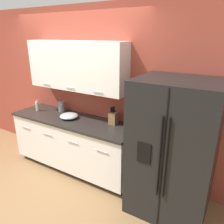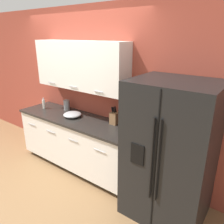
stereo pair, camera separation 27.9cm
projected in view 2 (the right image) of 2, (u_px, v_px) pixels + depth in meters
The scene contains 9 objects.
ground_plane at pixel (34, 187), 3.29m from camera, with size 14.00×14.00×0.00m, color olive.
wall_back at pixel (83, 83), 3.66m from camera, with size 10.00×0.39×2.60m.
counter_unit at pixel (77, 142), 3.70m from camera, with size 2.16×0.64×0.90m.
refrigerator at pixel (170, 152), 2.57m from camera, with size 0.95×0.81×1.72m.
knife_block at pixel (115, 118), 3.26m from camera, with size 0.12×0.12×0.27m.
wine_bottle at pixel (126, 119), 3.16m from camera, with size 0.07×0.07×0.26m.
soap_dispenser at pixel (44, 104), 3.95m from camera, with size 0.05×0.05×0.20m.
steel_canister at pixel (67, 105), 3.87m from camera, with size 0.11×0.11×0.19m.
mixing_bowl at pixel (72, 115), 3.56m from camera, with size 0.29×0.29×0.08m.
Camera 2 is at (2.57, -1.48, 2.17)m, focal length 35.00 mm.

